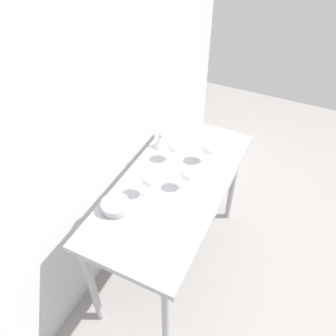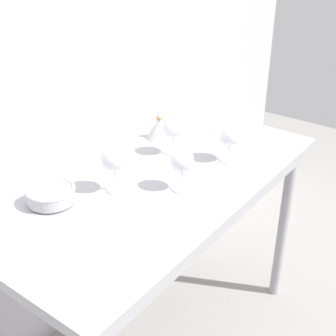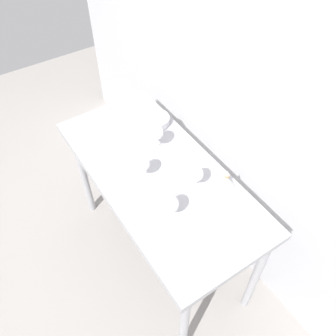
{
  "view_description": "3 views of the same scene",
  "coord_description": "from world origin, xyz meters",
  "px_view_note": "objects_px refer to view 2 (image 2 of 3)",
  "views": [
    {
      "loc": [
        -1.38,
        -0.63,
        2.39
      ],
      "look_at": [
        -0.0,
        0.03,
        1.01
      ],
      "focal_mm": 35.56,
      "sensor_mm": 36.0,
      "label": 1
    },
    {
      "loc": [
        -1.19,
        -0.92,
        1.76
      ],
      "look_at": [
        0.04,
        -0.0,
        0.93
      ],
      "focal_mm": 49.29,
      "sensor_mm": 36.0,
      "label": 2
    },
    {
      "loc": [
        1.12,
        -0.68,
        2.39
      ],
      "look_at": [
        0.06,
        0.02,
        0.97
      ],
      "focal_mm": 37.84,
      "sensor_mm": 36.0,
      "label": 3
    }
  ],
  "objects_px": {
    "tasting_sheet_upper": "(205,135)",
    "decanter_funnel": "(159,128)",
    "wine_glass_far_left": "(114,159)",
    "tasting_bowl": "(51,194)",
    "wine_glass_far_right": "(173,128)",
    "wine_glass_near_right": "(230,135)",
    "wine_glass_near_center": "(182,161)"
  },
  "relations": [
    {
      "from": "wine_glass_near_right",
      "to": "decanter_funnel",
      "type": "height_order",
      "value": "wine_glass_near_right"
    },
    {
      "from": "wine_glass_near_center",
      "to": "wine_glass_near_right",
      "type": "bearing_deg",
      "value": -4.0
    },
    {
      "from": "wine_glass_far_right",
      "to": "tasting_bowl",
      "type": "relative_size",
      "value": 0.94
    },
    {
      "from": "wine_glass_far_left",
      "to": "wine_glass_near_right",
      "type": "bearing_deg",
      "value": -24.29
    },
    {
      "from": "wine_glass_far_left",
      "to": "tasting_sheet_upper",
      "type": "distance_m",
      "value": 0.61
    },
    {
      "from": "wine_glass_near_center",
      "to": "tasting_bowl",
      "type": "relative_size",
      "value": 0.94
    },
    {
      "from": "wine_glass_far_left",
      "to": "wine_glass_near_right",
      "type": "height_order",
      "value": "wine_glass_far_left"
    },
    {
      "from": "tasting_bowl",
      "to": "wine_glass_far_right",
      "type": "bearing_deg",
      "value": -11.41
    },
    {
      "from": "tasting_sheet_upper",
      "to": "decanter_funnel",
      "type": "relative_size",
      "value": 1.56
    },
    {
      "from": "wine_glass_far_left",
      "to": "wine_glass_near_right",
      "type": "relative_size",
      "value": 1.12
    },
    {
      "from": "wine_glass_far_left",
      "to": "tasting_sheet_upper",
      "type": "xyz_separation_m",
      "value": [
        0.6,
        0.0,
        -0.13
      ]
    },
    {
      "from": "wine_glass_far_left",
      "to": "wine_glass_near_center",
      "type": "bearing_deg",
      "value": -49.95
    },
    {
      "from": "wine_glass_near_center",
      "to": "tasting_bowl",
      "type": "distance_m",
      "value": 0.47
    },
    {
      "from": "wine_glass_far_right",
      "to": "tasting_sheet_upper",
      "type": "height_order",
      "value": "wine_glass_far_right"
    },
    {
      "from": "wine_glass_far_left",
      "to": "tasting_sheet_upper",
      "type": "relative_size",
      "value": 0.83
    },
    {
      "from": "tasting_bowl",
      "to": "decanter_funnel",
      "type": "bearing_deg",
      "value": 2.55
    },
    {
      "from": "decanter_funnel",
      "to": "tasting_bowl",
      "type": "bearing_deg",
      "value": -177.45
    },
    {
      "from": "wine_glass_far_left",
      "to": "tasting_bowl",
      "type": "height_order",
      "value": "wine_glass_far_left"
    },
    {
      "from": "wine_glass_far_left",
      "to": "wine_glass_near_center",
      "type": "height_order",
      "value": "wine_glass_far_left"
    },
    {
      "from": "wine_glass_near_right",
      "to": "wine_glass_near_center",
      "type": "xyz_separation_m",
      "value": [
        -0.3,
        0.02,
        0.0
      ]
    },
    {
      "from": "wine_glass_near_center",
      "to": "tasting_sheet_upper",
      "type": "height_order",
      "value": "wine_glass_near_center"
    },
    {
      "from": "tasting_bowl",
      "to": "tasting_sheet_upper",
      "type": "bearing_deg",
      "value": -8.73
    },
    {
      "from": "wine_glass_far_left",
      "to": "decanter_funnel",
      "type": "height_order",
      "value": "wine_glass_far_left"
    },
    {
      "from": "wine_glass_near_center",
      "to": "tasting_sheet_upper",
      "type": "xyz_separation_m",
      "value": [
        0.44,
        0.19,
        -0.11
      ]
    },
    {
      "from": "wine_glass_near_right",
      "to": "tasting_sheet_upper",
      "type": "relative_size",
      "value": 0.75
    },
    {
      "from": "wine_glass_near_right",
      "to": "decanter_funnel",
      "type": "bearing_deg",
      "value": 89.36
    },
    {
      "from": "wine_glass_near_right",
      "to": "wine_glass_far_right",
      "type": "distance_m",
      "value": 0.23
    },
    {
      "from": "decanter_funnel",
      "to": "wine_glass_near_right",
      "type": "bearing_deg",
      "value": -90.64
    },
    {
      "from": "wine_glass_far_left",
      "to": "wine_glass_near_center",
      "type": "relative_size",
      "value": 1.12
    },
    {
      "from": "wine_glass_near_right",
      "to": "tasting_sheet_upper",
      "type": "height_order",
      "value": "wine_glass_near_right"
    },
    {
      "from": "wine_glass_far_left",
      "to": "wine_glass_near_right",
      "type": "distance_m",
      "value": 0.49
    },
    {
      "from": "tasting_sheet_upper",
      "to": "decanter_funnel",
      "type": "bearing_deg",
      "value": 99.13
    }
  ]
}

